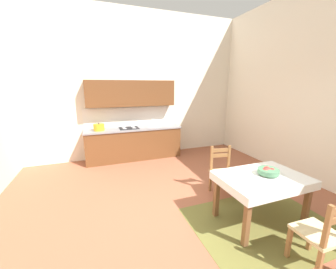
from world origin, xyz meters
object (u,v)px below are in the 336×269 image
Objects in this scene: kitchen_cabinetry at (133,129)px; fruit_bowl at (268,171)px; dining_chair_camera_side at (322,235)px; dining_table at (262,185)px; dining_chair_kitchen_side at (223,172)px.

kitchen_cabinetry is 3.75m from fruit_bowl.
dining_chair_camera_side reaches higher than fruit_bowl.
dining_table is 0.91m from dining_chair_kitchen_side.
dining_chair_kitchen_side reaches higher than fruit_bowl.
dining_chair_camera_side is at bearing -73.91° from kitchen_cabinetry.
dining_chair_kitchen_side is at bearing 99.67° from fruit_bowl.
kitchen_cabinetry is 8.86× the size of fruit_bowl.
dining_chair_kitchen_side is (1.22, -2.60, -0.41)m from kitchen_cabinetry.
dining_chair_camera_side is 0.98m from fruit_bowl.
dining_chair_camera_side is 3.10× the size of fruit_bowl.
fruit_bowl is (1.37, -3.49, -0.04)m from kitchen_cabinetry.
dining_table is 1.38× the size of dining_chair_camera_side.
kitchen_cabinetry is at bearing 115.09° from dining_chair_kitchen_side.
dining_chair_kitchen_side is (-0.05, 0.89, -0.17)m from dining_table.
dining_chair_kitchen_side and dining_chair_camera_side have the same top height.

